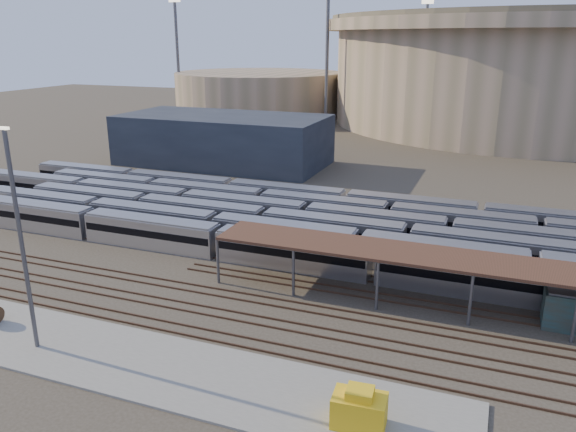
% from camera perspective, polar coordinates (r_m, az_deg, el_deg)
% --- Properties ---
extents(ground, '(420.00, 420.00, 0.00)m').
position_cam_1_polar(ground, '(57.04, -0.46, -8.50)').
color(ground, '#383026').
rests_on(ground, ground).
extents(apron, '(50.00, 9.00, 0.20)m').
position_cam_1_polar(apron, '(47.52, -13.21, -14.69)').
color(apron, gray).
rests_on(apron, ground).
extents(subway_trains, '(126.40, 23.90, 3.60)m').
position_cam_1_polar(subway_trains, '(71.78, 7.51, -1.46)').
color(subway_trains, '#B3B3B8').
rests_on(subway_trains, ground).
extents(inspection_shed, '(60.30, 6.00, 5.30)m').
position_cam_1_polar(inspection_shed, '(55.51, 22.90, -5.11)').
color(inspection_shed, '#525156').
rests_on(inspection_shed, ground).
extents(empty_tracks, '(170.00, 9.62, 0.18)m').
position_cam_1_polar(empty_tracks, '(52.90, -2.48, -10.64)').
color(empty_tracks, '#4C3323').
rests_on(empty_tracks, ground).
extents(stadium, '(124.00, 124.00, 32.50)m').
position_cam_1_polar(stadium, '(187.90, 23.61, 13.64)').
color(stadium, '#9D836A').
rests_on(stadium, ground).
extents(secondary_arena, '(56.00, 56.00, 14.00)m').
position_cam_1_polar(secondary_arena, '(195.14, -2.94, 12.35)').
color(secondary_arena, '#9D836A').
rests_on(secondary_arena, ground).
extents(service_building, '(42.00, 20.00, 10.00)m').
position_cam_1_polar(service_building, '(117.59, -6.59, 7.71)').
color(service_building, '#1E232D').
rests_on(service_building, ground).
extents(floodlight_0, '(4.00, 1.00, 38.40)m').
position_cam_1_polar(floodlight_0, '(165.04, 3.99, 16.10)').
color(floodlight_0, '#525156').
rests_on(floodlight_0, ground).
extents(floodlight_1, '(4.00, 1.00, 38.40)m').
position_cam_1_polar(floodlight_1, '(197.19, -11.17, 16.08)').
color(floodlight_1, '#525156').
rests_on(floodlight_1, ground).
extents(floodlight_3, '(4.00, 1.00, 38.40)m').
position_cam_1_polar(floodlight_3, '(209.63, 13.68, 16.00)').
color(floodlight_3, '#525156').
rests_on(floodlight_3, ground).
extents(yard_light_pole, '(0.81, 0.36, 18.60)m').
position_cam_1_polar(yard_light_pole, '(49.58, -25.46, -2.43)').
color(yard_light_pole, '#525156').
rests_on(yard_light_pole, apron).
extents(yellow_equipment, '(3.74, 2.50, 2.24)m').
position_cam_1_polar(yellow_equipment, '(40.07, 7.24, -19.02)').
color(yellow_equipment, yellow).
rests_on(yellow_equipment, apron).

